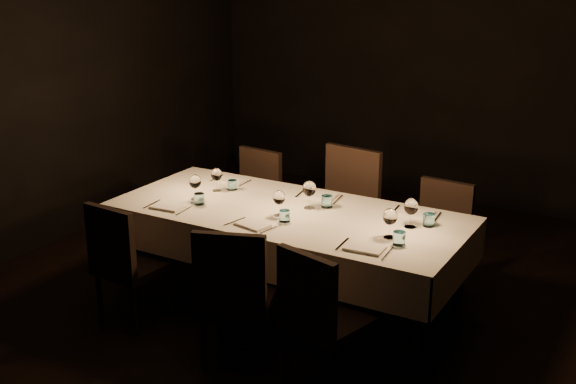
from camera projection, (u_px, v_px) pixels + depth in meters
The scene contains 14 objects.
room at pixel (288, 108), 4.86m from camera, with size 5.01×6.01×3.01m.
dining_table at pixel (288, 221), 5.11m from camera, with size 2.52×1.12×0.76m.
chair_near_left at pixel (123, 258), 4.96m from camera, with size 0.46×0.46×0.89m.
place_setting_near_left at pixel (188, 193), 5.23m from camera, with size 0.34×0.41×0.19m.
chair_near_center at pixel (234, 290), 4.44m from camera, with size 0.57×0.57×0.93m.
place_setting_near_center at pixel (272, 210), 4.89m from camera, with size 0.35×0.41×0.18m.
chair_near_right at pixel (318, 312), 4.20m from camera, with size 0.53×0.53×0.90m.
place_setting_near_right at pixel (385, 231), 4.50m from camera, with size 0.36×0.42×0.20m.
chair_far_left at pixel (253, 196), 6.23m from camera, with size 0.47×0.47×0.89m.
place_setting_far_left at pixel (225, 179), 5.58m from camera, with size 0.32×0.40×0.18m.
chair_far_center at pixel (343, 209), 5.71m from camera, with size 0.56×0.56×1.04m.
place_setting_far_center at pixel (316, 194), 5.19m from camera, with size 0.38×0.42×0.20m.
chair_far_right at pixel (440, 233), 5.44m from camera, with size 0.44×0.44×0.87m.
place_setting_far_right at pixel (417, 212), 4.83m from camera, with size 0.37×0.42×0.20m.
Camera 1 is at (2.40, -4.15, 2.47)m, focal length 45.00 mm.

